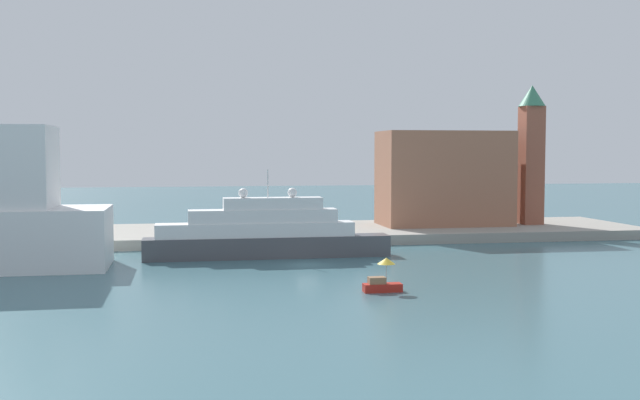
{
  "coord_description": "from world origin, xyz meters",
  "views": [
    {
      "loc": [
        -13.62,
        -84.28,
        12.82
      ],
      "look_at": [
        2.5,
        6.0,
        6.99
      ],
      "focal_mm": 42.66,
      "sensor_mm": 36.0,
      "label": 1
    }
  ],
  "objects_px": {
    "large_yacht": "(265,234)",
    "person_figure": "(249,227)",
    "mooring_bollard": "(295,233)",
    "harbor_building": "(444,178)",
    "parked_car": "(210,231)",
    "small_motorboat": "(383,279)",
    "bell_tower": "(531,149)",
    "work_barge": "(71,252)"
  },
  "relations": [
    {
      "from": "mooring_bollard",
      "to": "large_yacht",
      "type": "bearing_deg",
      "value": -116.56
    },
    {
      "from": "large_yacht",
      "to": "mooring_bollard",
      "type": "height_order",
      "value": "large_yacht"
    },
    {
      "from": "work_barge",
      "to": "small_motorboat",
      "type": "bearing_deg",
      "value": -44.05
    },
    {
      "from": "bell_tower",
      "to": "parked_car",
      "type": "relative_size",
      "value": 5.55
    },
    {
      "from": "large_yacht",
      "to": "bell_tower",
      "type": "distance_m",
      "value": 50.17
    },
    {
      "from": "harbor_building",
      "to": "large_yacht",
      "type": "bearing_deg",
      "value": -143.96
    },
    {
      "from": "bell_tower",
      "to": "mooring_bollard",
      "type": "xyz_separation_m",
      "value": [
        -39.18,
        -10.58,
        -11.41
      ]
    },
    {
      "from": "work_barge",
      "to": "bell_tower",
      "type": "bearing_deg",
      "value": 12.07
    },
    {
      "from": "harbor_building",
      "to": "parked_car",
      "type": "relative_size",
      "value": 5.04
    },
    {
      "from": "large_yacht",
      "to": "harbor_building",
      "type": "relative_size",
      "value": 1.5
    },
    {
      "from": "harbor_building",
      "to": "parked_car",
      "type": "height_order",
      "value": "harbor_building"
    },
    {
      "from": "small_motorboat",
      "to": "bell_tower",
      "type": "height_order",
      "value": "bell_tower"
    },
    {
      "from": "large_yacht",
      "to": "person_figure",
      "type": "xyz_separation_m",
      "value": [
        -0.51,
        16.04,
        -0.66
      ]
    },
    {
      "from": "work_barge",
      "to": "parked_car",
      "type": "height_order",
      "value": "parked_car"
    },
    {
      "from": "bell_tower",
      "to": "mooring_bollard",
      "type": "relative_size",
      "value": 27.87
    },
    {
      "from": "large_yacht",
      "to": "mooring_bollard",
      "type": "relative_size",
      "value": 37.97
    },
    {
      "from": "harbor_building",
      "to": "person_figure",
      "type": "distance_m",
      "value": 32.22
    },
    {
      "from": "large_yacht",
      "to": "bell_tower",
      "type": "height_order",
      "value": "bell_tower"
    },
    {
      "from": "small_motorboat",
      "to": "person_figure",
      "type": "relative_size",
      "value": 1.96
    },
    {
      "from": "bell_tower",
      "to": "parked_car",
      "type": "xyz_separation_m",
      "value": [
        -50.46,
        -7.34,
        -11.22
      ]
    },
    {
      "from": "parked_car",
      "to": "small_motorboat",
      "type": "bearing_deg",
      "value": -69.23
    },
    {
      "from": "large_yacht",
      "to": "small_motorboat",
      "type": "bearing_deg",
      "value": -71.1
    },
    {
      "from": "bell_tower",
      "to": "mooring_bollard",
      "type": "bearing_deg",
      "value": -164.89
    },
    {
      "from": "large_yacht",
      "to": "person_figure",
      "type": "height_order",
      "value": "large_yacht"
    },
    {
      "from": "large_yacht",
      "to": "bell_tower",
      "type": "relative_size",
      "value": 1.36
    },
    {
      "from": "bell_tower",
      "to": "parked_car",
      "type": "distance_m",
      "value": 52.21
    },
    {
      "from": "small_motorboat",
      "to": "large_yacht",
      "type": "bearing_deg",
      "value": 108.9
    },
    {
      "from": "small_motorboat",
      "to": "person_figure",
      "type": "xyz_separation_m",
      "value": [
        -8.82,
        40.3,
        1.09
      ]
    },
    {
      "from": "harbor_building",
      "to": "parked_car",
      "type": "bearing_deg",
      "value": -166.9
    },
    {
      "from": "bell_tower",
      "to": "person_figure",
      "type": "bearing_deg",
      "value": -173.69
    },
    {
      "from": "small_motorboat",
      "to": "person_figure",
      "type": "height_order",
      "value": "person_figure"
    },
    {
      "from": "small_motorboat",
      "to": "work_barge",
      "type": "distance_m",
      "value": 44.24
    },
    {
      "from": "mooring_bollard",
      "to": "bell_tower",
      "type": "bearing_deg",
      "value": 15.11
    },
    {
      "from": "work_barge",
      "to": "person_figure",
      "type": "height_order",
      "value": "person_figure"
    },
    {
      "from": "small_motorboat",
      "to": "mooring_bollard",
      "type": "height_order",
      "value": "small_motorboat"
    },
    {
      "from": "harbor_building",
      "to": "mooring_bollard",
      "type": "xyz_separation_m",
      "value": [
        -25.25,
        -11.74,
        -6.92
      ]
    },
    {
      "from": "parked_car",
      "to": "work_barge",
      "type": "bearing_deg",
      "value": -157.61
    },
    {
      "from": "small_motorboat",
      "to": "parked_car",
      "type": "relative_size",
      "value": 0.9
    },
    {
      "from": "small_motorboat",
      "to": "work_barge",
      "type": "bearing_deg",
      "value": 135.95
    },
    {
      "from": "parked_car",
      "to": "person_figure",
      "type": "bearing_deg",
      "value": 23.13
    },
    {
      "from": "work_barge",
      "to": "person_figure",
      "type": "bearing_deg",
      "value": 22.57
    },
    {
      "from": "small_motorboat",
      "to": "mooring_bollard",
      "type": "bearing_deg",
      "value": 95.1
    }
  ]
}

